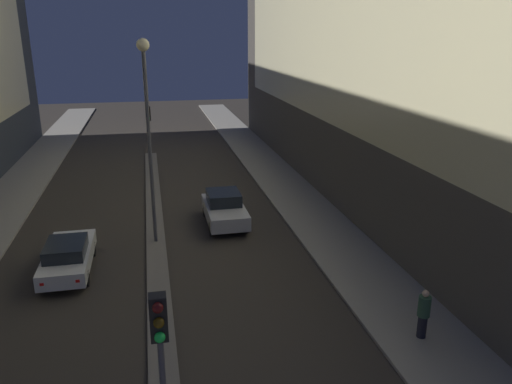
{
  "coord_description": "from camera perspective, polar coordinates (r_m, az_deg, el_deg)",
  "views": [
    {
      "loc": [
        0.07,
        -4.96,
        9.11
      ],
      "look_at": [
        5.44,
        20.08,
        0.89
      ],
      "focal_mm": 35.0,
      "sensor_mm": 36.0,
      "label": 1
    }
  ],
  "objects": [
    {
      "name": "street_lamp",
      "position": [
        21.53,
        -12.33,
        9.2
      ],
      "size": [
        0.53,
        0.53,
        8.78
      ],
      "color": "#4C4C51",
      "rests_on": "median_strip"
    },
    {
      "name": "traffic_light_mid",
      "position": [
        32.69,
        -12.15,
        7.44
      ],
      "size": [
        0.32,
        0.42,
        4.56
      ],
      "color": "#4C4C51",
      "rests_on": "median_strip"
    },
    {
      "name": "traffic_light_near",
      "position": [
        9.81,
        -10.8,
        -17.76
      ],
      "size": [
        0.32,
        0.42,
        4.56
      ],
      "color": "#4C4C51",
      "rests_on": "median_strip"
    },
    {
      "name": "car_left_lane",
      "position": [
        21.12,
        -20.7,
        -6.85
      ],
      "size": [
        1.73,
        4.38,
        1.4
      ],
      "color": "silver",
      "rests_on": "ground"
    },
    {
      "name": "car_right_lane",
      "position": [
        24.74,
        -3.62,
        -1.9
      ],
      "size": [
        1.85,
        4.1,
        1.58
      ],
      "color": "#B2B2B7",
      "rests_on": "ground"
    },
    {
      "name": "pedestrian_on_right_sidewalk",
      "position": [
        16.45,
        18.6,
        -12.96
      ],
      "size": [
        0.38,
        0.38,
        1.6
      ],
      "color": "black",
      "rests_on": "sidewalk_right"
    },
    {
      "name": "median_strip",
      "position": [
        24.16,
        -11.42,
        -4.59
      ],
      "size": [
        0.85,
        32.89,
        0.11
      ],
      "color": "#66605B",
      "rests_on": "ground"
    }
  ]
}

